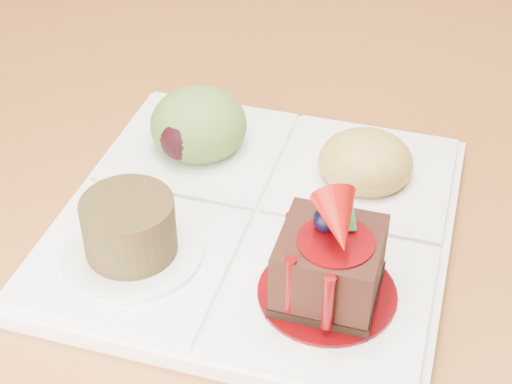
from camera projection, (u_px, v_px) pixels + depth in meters
The scene contains 3 objects.
ground at pixel (446, 333), 1.48m from camera, with size 6.00×6.00×0.00m, color brown.
chair_left at pixel (148, 9), 1.41m from camera, with size 0.43×0.43×0.89m.
sampler_plate at pixel (255, 203), 0.57m from camera, with size 0.34×0.34×0.11m.
Camera 1 is at (0.20, -1.03, 1.13)m, focal length 55.00 mm.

